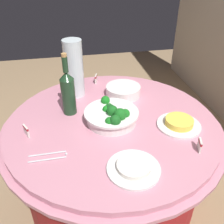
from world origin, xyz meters
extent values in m
plane|color=#9E7F5B|center=(0.00, 0.00, 0.00)|extent=(6.00, 6.00, 0.00)
cylinder|color=maroon|center=(0.00, 0.00, 0.34)|extent=(1.01, 1.01, 0.69)
cylinder|color=pink|center=(0.00, 0.00, 0.70)|extent=(1.16, 1.16, 0.02)
cylinder|color=pink|center=(0.00, 0.00, 0.72)|extent=(1.10, 1.10, 0.03)
cylinder|color=white|center=(0.01, -0.01, 0.77)|extent=(0.26, 0.26, 0.05)
cylinder|color=white|center=(0.01, -0.01, 0.80)|extent=(0.28, 0.28, 0.01)
sphere|color=#196F1E|center=(0.06, 0.05, 0.81)|extent=(0.05, 0.05, 0.05)
sphere|color=#19541E|center=(0.00, -0.01, 0.81)|extent=(0.05, 0.05, 0.05)
sphere|color=#195B1E|center=(0.11, -0.01, 0.81)|extent=(0.05, 0.05, 0.05)
sphere|color=#19701E|center=(0.10, -0.03, 0.80)|extent=(0.04, 0.04, 0.04)
sphere|color=#19671E|center=(0.07, 0.02, 0.82)|extent=(0.06, 0.06, 0.06)
sphere|color=#197C1E|center=(-0.01, -0.03, 0.80)|extent=(0.04, 0.04, 0.04)
sphere|color=#195C1E|center=(-0.02, -0.01, 0.81)|extent=(0.04, 0.04, 0.04)
sphere|color=#19761E|center=(-0.09, -0.02, 0.81)|extent=(0.05, 0.05, 0.05)
sphere|color=#19611E|center=(0.03, -0.01, 0.82)|extent=(0.06, 0.06, 0.06)
cylinder|color=white|center=(-0.25, 0.12, 0.74)|extent=(0.21, 0.21, 0.01)
cylinder|color=white|center=(-0.25, 0.12, 0.76)|extent=(0.21, 0.21, 0.01)
cylinder|color=white|center=(-0.25, 0.12, 0.77)|extent=(0.21, 0.21, 0.01)
cylinder|color=white|center=(-0.25, 0.12, 0.78)|extent=(0.21, 0.21, 0.01)
cylinder|color=white|center=(-0.25, 0.12, 0.79)|extent=(0.21, 0.21, 0.01)
cylinder|color=white|center=(-0.25, 0.12, 0.80)|extent=(0.21, 0.21, 0.01)
cylinder|color=#1C3921|center=(-0.12, -0.21, 0.84)|extent=(0.07, 0.07, 0.20)
cone|color=#1C3921|center=(-0.12, -0.21, 0.96)|extent=(0.07, 0.07, 0.04)
cylinder|color=#1C3921|center=(-0.12, -0.21, 1.02)|extent=(0.03, 0.03, 0.08)
cylinder|color=#B2844C|center=(-0.12, -0.21, 1.07)|extent=(0.03, 0.03, 0.02)
cylinder|color=silver|center=(-0.32, -0.16, 0.91)|extent=(0.11, 0.11, 0.34)
sphere|color=#E5B26B|center=(-0.29, -0.16, 0.78)|extent=(0.06, 0.06, 0.06)
sphere|color=#E5B26B|center=(-0.33, -0.15, 0.78)|extent=(0.06, 0.06, 0.06)
sphere|color=#E5B26B|center=(-0.33, -0.18, 0.78)|extent=(0.06, 0.06, 0.06)
sphere|color=#72C64C|center=(-0.30, -0.15, 0.83)|extent=(0.06, 0.06, 0.06)
sphere|color=#72C64C|center=(-0.33, -0.15, 0.83)|extent=(0.06, 0.06, 0.06)
sphere|color=#72C64C|center=(-0.31, -0.18, 0.83)|extent=(0.06, 0.06, 0.06)
sphere|color=red|center=(-0.31, -0.14, 0.89)|extent=(0.06, 0.06, 0.06)
sphere|color=red|center=(-0.34, -0.17, 0.89)|extent=(0.06, 0.06, 0.06)
sphere|color=red|center=(-0.30, -0.18, 0.89)|extent=(0.06, 0.06, 0.06)
sphere|color=#E5B26B|center=(-0.32, -0.14, 0.94)|extent=(0.06, 0.06, 0.06)
sphere|color=#E5B26B|center=(-0.33, -0.18, 0.94)|extent=(0.06, 0.06, 0.06)
sphere|color=#E5B26B|center=(-0.30, -0.17, 0.94)|extent=(0.06, 0.06, 0.06)
sphere|color=#72C64C|center=(-0.33, -0.15, 0.99)|extent=(0.06, 0.06, 0.06)
sphere|color=#72C64C|center=(-0.32, -0.18, 0.99)|extent=(0.06, 0.06, 0.06)
sphere|color=#72C64C|center=(-0.30, -0.16, 0.99)|extent=(0.06, 0.06, 0.06)
cylinder|color=silver|center=(0.24, -0.33, 0.74)|extent=(0.01, 0.16, 0.01)
cylinder|color=silver|center=(0.20, -0.33, 0.74)|extent=(0.01, 0.16, 0.01)
sphere|color=silver|center=(0.22, -0.25, 0.74)|extent=(0.01, 0.01, 0.01)
cylinder|color=white|center=(0.12, 0.32, 0.75)|extent=(0.22, 0.22, 0.01)
cylinder|color=#F2D14C|center=(0.12, 0.32, 0.77)|extent=(0.14, 0.14, 0.03)
cylinder|color=white|center=(0.36, 0.02, 0.75)|extent=(0.22, 0.22, 0.01)
cylinder|color=white|center=(0.36, 0.02, 0.76)|extent=(0.14, 0.14, 0.02)
cube|color=white|center=(0.05, -0.43, 0.77)|extent=(0.05, 0.03, 0.05)
cube|color=maroon|center=(0.05, -0.43, 0.79)|extent=(0.05, 0.03, 0.01)
cube|color=white|center=(-0.45, -0.02, 0.77)|extent=(0.05, 0.02, 0.05)
cube|color=maroon|center=(-0.45, -0.02, 0.79)|extent=(0.05, 0.02, 0.01)
cube|color=white|center=(0.30, 0.33, 0.77)|extent=(0.05, 0.02, 0.05)
cube|color=maroon|center=(0.30, 0.33, 0.79)|extent=(0.05, 0.02, 0.01)
camera|label=1|loc=(1.03, -0.21, 1.48)|focal=39.13mm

